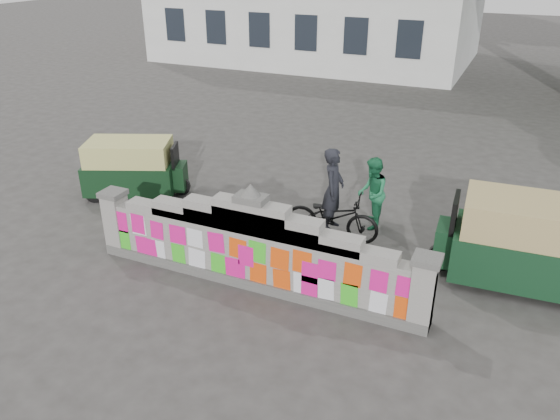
{
  "coord_description": "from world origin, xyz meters",
  "views": [
    {
      "loc": [
        3.91,
        -7.47,
        5.59
      ],
      "look_at": [
        0.09,
        1.0,
        1.1
      ],
      "focal_mm": 35.0,
      "sensor_mm": 36.0,
      "label": 1
    }
  ],
  "objects_px": {
    "cyclist_bike": "(332,216)",
    "rickshaw_left": "(133,167)",
    "rickshaw_right": "(525,242)",
    "cyclist_rider": "(333,201)",
    "pedestrian": "(372,193)"
  },
  "relations": [
    {
      "from": "cyclist_bike",
      "to": "rickshaw_left",
      "type": "relative_size",
      "value": 0.77
    },
    {
      "from": "cyclist_bike",
      "to": "pedestrian",
      "type": "xyz_separation_m",
      "value": [
        0.59,
        0.89,
        0.28
      ]
    },
    {
      "from": "cyclist_bike",
      "to": "rickshaw_right",
      "type": "bearing_deg",
      "value": -98.23
    },
    {
      "from": "pedestrian",
      "to": "rickshaw_right",
      "type": "height_order",
      "value": "rickshaw_right"
    },
    {
      "from": "cyclist_rider",
      "to": "pedestrian",
      "type": "relative_size",
      "value": 1.11
    },
    {
      "from": "cyclist_rider",
      "to": "pedestrian",
      "type": "height_order",
      "value": "cyclist_rider"
    },
    {
      "from": "cyclist_bike",
      "to": "rickshaw_left",
      "type": "xyz_separation_m",
      "value": [
        -5.22,
        0.18,
        0.2
      ]
    },
    {
      "from": "cyclist_bike",
      "to": "rickshaw_left",
      "type": "height_order",
      "value": "rickshaw_left"
    },
    {
      "from": "pedestrian",
      "to": "rickshaw_right",
      "type": "relative_size",
      "value": 0.53
    },
    {
      "from": "cyclist_bike",
      "to": "cyclist_rider",
      "type": "relative_size",
      "value": 1.12
    },
    {
      "from": "pedestrian",
      "to": "cyclist_rider",
      "type": "bearing_deg",
      "value": -49.24
    },
    {
      "from": "cyclist_rider",
      "to": "rickshaw_left",
      "type": "relative_size",
      "value": 0.68
    },
    {
      "from": "cyclist_bike",
      "to": "rickshaw_right",
      "type": "xyz_separation_m",
      "value": [
        3.68,
        -0.21,
        0.34
      ]
    },
    {
      "from": "rickshaw_right",
      "to": "rickshaw_left",
      "type": "bearing_deg",
      "value": -5.67
    },
    {
      "from": "cyclist_bike",
      "to": "pedestrian",
      "type": "relative_size",
      "value": 1.25
    }
  ]
}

